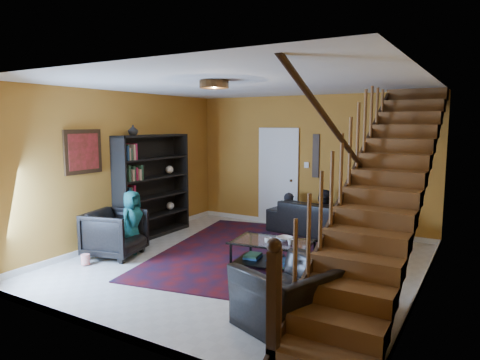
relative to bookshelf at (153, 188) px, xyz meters
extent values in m
plane|color=beige|center=(2.40, -0.60, -0.96)|extent=(5.50, 5.50, 0.00)
plane|color=#B47928|center=(2.40, 2.15, 0.44)|extent=(5.20, 0.00, 5.20)
plane|color=#B47928|center=(2.40, -3.35, 0.44)|extent=(5.20, 0.00, 5.20)
plane|color=#B47928|center=(-0.20, -0.60, 0.44)|extent=(0.00, 5.50, 5.50)
plane|color=#B47928|center=(5.00, -0.60, 0.44)|extent=(0.00, 5.50, 5.50)
plane|color=white|center=(2.40, -0.60, 1.84)|extent=(5.50, 5.50, 0.00)
cube|color=silver|center=(2.40, 2.14, -0.91)|extent=(5.20, 0.02, 0.10)
cube|color=silver|center=(-0.19, -0.60, -0.91)|extent=(0.02, 5.50, 0.10)
cube|color=#B47928|center=(4.53, -0.60, 0.36)|extent=(0.95, 4.92, 2.83)
cube|color=black|center=(4.07, -0.60, 0.44)|extent=(0.04, 5.02, 3.02)
cylinder|color=black|center=(4.10, -0.60, 0.89)|extent=(0.07, 4.20, 2.44)
cube|color=black|center=(4.10, -3.00, -0.41)|extent=(0.10, 0.10, 1.10)
cube|color=black|center=(0.00, 0.00, 0.04)|extent=(0.35, 1.80, 2.00)
cube|color=black|center=(0.00, 0.00, -0.56)|extent=(0.35, 1.72, 0.03)
cube|color=black|center=(0.00, 0.00, 0.20)|extent=(0.35, 1.72, 0.03)
cube|color=silver|center=(1.70, 2.12, 0.06)|extent=(0.82, 0.05, 2.05)
cube|color=maroon|center=(-0.17, -1.50, 0.79)|extent=(0.04, 0.74, 0.74)
cube|color=black|center=(2.55, 2.13, 0.59)|extent=(0.14, 0.03, 0.90)
cylinder|color=#3F2814|center=(2.40, -1.40, 1.78)|extent=(0.40, 0.40, 0.10)
cube|color=#490D10|center=(2.57, 0.07, -0.95)|extent=(4.29, 4.70, 0.02)
imported|color=black|center=(2.99, 1.70, -0.62)|extent=(2.42, 1.17, 0.68)
imported|color=black|center=(0.35, -1.35, -0.57)|extent=(1.03, 1.02, 0.78)
imported|color=black|center=(3.90, -2.15, -0.62)|extent=(1.25, 1.33, 0.69)
imported|color=black|center=(2.13, 1.75, -0.79)|extent=(0.49, 0.35, 1.25)
imported|color=black|center=(2.89, 1.75, -0.73)|extent=(0.71, 0.57, 1.37)
imported|color=#1B6969|center=(0.45, -1.05, -0.42)|extent=(0.39, 0.56, 1.08)
cube|color=black|center=(2.37, -0.92, -0.74)|extent=(0.03, 0.03, 0.44)
cube|color=black|center=(3.48, -0.92, -0.74)|extent=(0.03, 0.03, 0.44)
cube|color=black|center=(2.37, -0.30, -0.74)|extent=(0.03, 0.03, 0.44)
cube|color=black|center=(3.48, -0.30, -0.74)|extent=(0.03, 0.03, 0.44)
cube|color=black|center=(2.92, -0.61, -0.85)|extent=(1.19, 0.77, 0.02)
cube|color=silver|center=(2.92, -0.61, -0.52)|extent=(1.26, 0.84, 0.02)
imported|color=#999999|center=(2.93, -0.77, -0.47)|extent=(0.12, 0.12, 0.09)
imported|color=#999999|center=(3.24, -0.67, -0.47)|extent=(0.12, 0.12, 0.09)
imported|color=#999999|center=(3.07, -0.49, -0.49)|extent=(0.26, 0.26, 0.06)
imported|color=#999999|center=(0.00, -0.50, 1.13)|extent=(0.18, 0.18, 0.19)
cylinder|color=red|center=(0.30, -1.94, -0.87)|extent=(0.14, 0.14, 0.16)
camera|label=1|loc=(5.70, -6.29, 1.25)|focal=32.00mm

